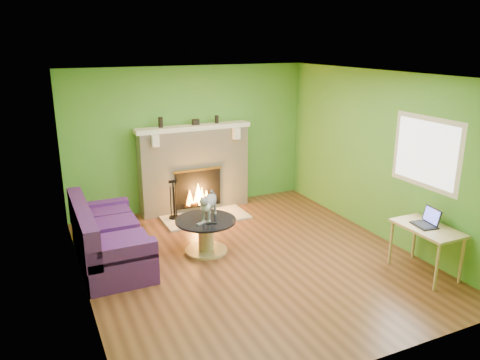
% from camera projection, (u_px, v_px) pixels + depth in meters
% --- Properties ---
extents(floor, '(5.00, 5.00, 0.00)m').
position_uv_depth(floor, '(250.00, 259.00, 6.73)').
color(floor, '#5D301A').
rests_on(floor, ground).
extents(ceiling, '(5.00, 5.00, 0.00)m').
position_uv_depth(ceiling, '(251.00, 75.00, 5.98)').
color(ceiling, white).
rests_on(ceiling, wall_back).
extents(wall_back, '(5.00, 0.00, 5.00)m').
position_uv_depth(wall_back, '(190.00, 139.00, 8.52)').
color(wall_back, '#4B9430').
rests_on(wall_back, floor).
extents(wall_front, '(5.00, 0.00, 5.00)m').
position_uv_depth(wall_front, '(373.00, 242.00, 4.18)').
color(wall_front, '#4B9430').
rests_on(wall_front, floor).
extents(wall_left, '(0.00, 5.00, 5.00)m').
position_uv_depth(wall_left, '(77.00, 195.00, 5.45)').
color(wall_left, '#4B9430').
rests_on(wall_left, floor).
extents(wall_right, '(0.00, 5.00, 5.00)m').
position_uv_depth(wall_right, '(380.00, 156.00, 7.26)').
color(wall_right, '#4B9430').
rests_on(wall_right, floor).
extents(window_frame, '(0.00, 1.20, 1.20)m').
position_uv_depth(window_frame, '(426.00, 153.00, 6.40)').
color(window_frame, silver).
rests_on(window_frame, wall_right).
extents(window_pane, '(0.00, 1.06, 1.06)m').
position_uv_depth(window_pane, '(426.00, 153.00, 6.40)').
color(window_pane, white).
rests_on(window_pane, wall_right).
extents(fireplace, '(2.10, 0.46, 1.58)m').
position_uv_depth(fireplace, '(194.00, 169.00, 8.52)').
color(fireplace, '#BFB89E').
rests_on(fireplace, floor).
extents(hearth, '(1.50, 0.75, 0.03)m').
position_uv_depth(hearth, '(205.00, 217.00, 8.29)').
color(hearth, beige).
rests_on(hearth, floor).
extents(mantel, '(2.10, 0.28, 0.08)m').
position_uv_depth(mantel, '(194.00, 127.00, 8.28)').
color(mantel, silver).
rests_on(mantel, fireplace).
extents(sofa, '(0.89, 1.93, 0.87)m').
position_uv_depth(sofa, '(106.00, 239.00, 6.59)').
color(sofa, '#541B69').
rests_on(sofa, floor).
extents(coffee_table, '(0.90, 0.90, 0.51)m').
position_uv_depth(coffee_table, '(206.00, 233.00, 6.90)').
color(coffee_table, tan).
rests_on(coffee_table, floor).
extents(desk, '(0.52, 0.90, 0.67)m').
position_uv_depth(desk, '(427.00, 233.00, 6.18)').
color(desk, tan).
rests_on(desk, floor).
extents(cat, '(0.60, 0.68, 0.42)m').
position_uv_depth(cat, '(209.00, 204.00, 6.86)').
color(cat, slate).
rests_on(cat, coffee_table).
extents(remote_silver, '(0.18, 0.10, 0.02)m').
position_uv_depth(remote_silver, '(202.00, 223.00, 6.69)').
color(remote_silver, gray).
rests_on(remote_silver, coffee_table).
extents(remote_black, '(0.17, 0.08, 0.02)m').
position_uv_depth(remote_black, '(211.00, 223.00, 6.69)').
color(remote_black, black).
rests_on(remote_black, coffee_table).
extents(laptop, '(0.32, 0.35, 0.24)m').
position_uv_depth(laptop, '(425.00, 217.00, 6.16)').
color(laptop, black).
rests_on(laptop, desk).
extents(fire_tools, '(0.19, 0.19, 0.70)m').
position_uv_depth(fire_tools, '(174.00, 199.00, 8.10)').
color(fire_tools, black).
rests_on(fire_tools, hearth).
extents(mantel_vase_left, '(0.08, 0.08, 0.18)m').
position_uv_depth(mantel_vase_left, '(161.00, 122.00, 8.03)').
color(mantel_vase_left, black).
rests_on(mantel_vase_left, mantel).
extents(mantel_vase_right, '(0.07, 0.07, 0.14)m').
position_uv_depth(mantel_vase_right, '(217.00, 119.00, 8.46)').
color(mantel_vase_right, black).
rests_on(mantel_vase_right, mantel).
extents(mantel_box, '(0.12, 0.08, 0.10)m').
position_uv_depth(mantel_box, '(196.00, 122.00, 8.30)').
color(mantel_box, black).
rests_on(mantel_box, mantel).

